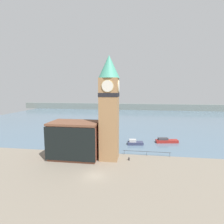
{
  "coord_description": "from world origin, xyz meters",
  "views": [
    {
      "loc": [
        7.9,
        -31.43,
        16.79
      ],
      "look_at": [
        2.45,
        6.66,
        11.77
      ],
      "focal_mm": 28.0,
      "sensor_mm": 36.0,
      "label": 1
    }
  ],
  "objects_px": {
    "pier_building": "(75,140)",
    "boat_near": "(135,143)",
    "boat_far": "(166,141)",
    "mooring_bollard_near": "(129,159)",
    "clock_tower": "(109,106)"
  },
  "relations": [
    {
      "from": "pier_building",
      "to": "mooring_bollard_near",
      "type": "distance_m",
      "value": 13.92
    },
    {
      "from": "boat_near",
      "to": "boat_far",
      "type": "bearing_deg",
      "value": 11.28
    },
    {
      "from": "clock_tower",
      "to": "pier_building",
      "type": "xyz_separation_m",
      "value": [
        -8.5,
        -0.42,
        -8.5
      ]
    },
    {
      "from": "boat_far",
      "to": "mooring_bollard_near",
      "type": "bearing_deg",
      "value": -134.31
    },
    {
      "from": "boat_far",
      "to": "mooring_bollard_near",
      "type": "xyz_separation_m",
      "value": [
        -11.02,
        -15.62,
        -0.17
      ]
    },
    {
      "from": "clock_tower",
      "to": "boat_far",
      "type": "bearing_deg",
      "value": 43.84
    },
    {
      "from": "pier_building",
      "to": "boat_far",
      "type": "height_order",
      "value": "pier_building"
    },
    {
      "from": "mooring_bollard_near",
      "to": "boat_far",
      "type": "bearing_deg",
      "value": 54.81
    },
    {
      "from": "clock_tower",
      "to": "boat_near",
      "type": "relative_size",
      "value": 4.95
    },
    {
      "from": "clock_tower",
      "to": "mooring_bollard_near",
      "type": "bearing_deg",
      "value": -5.0
    },
    {
      "from": "boat_far",
      "to": "mooring_bollard_near",
      "type": "height_order",
      "value": "boat_far"
    },
    {
      "from": "pier_building",
      "to": "boat_far",
      "type": "relative_size",
      "value": 1.68
    },
    {
      "from": "pier_building",
      "to": "boat_far",
      "type": "distance_m",
      "value": 29.18
    },
    {
      "from": "boat_near",
      "to": "boat_far",
      "type": "height_order",
      "value": "boat_near"
    },
    {
      "from": "pier_building",
      "to": "boat_near",
      "type": "relative_size",
      "value": 2.41
    }
  ]
}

